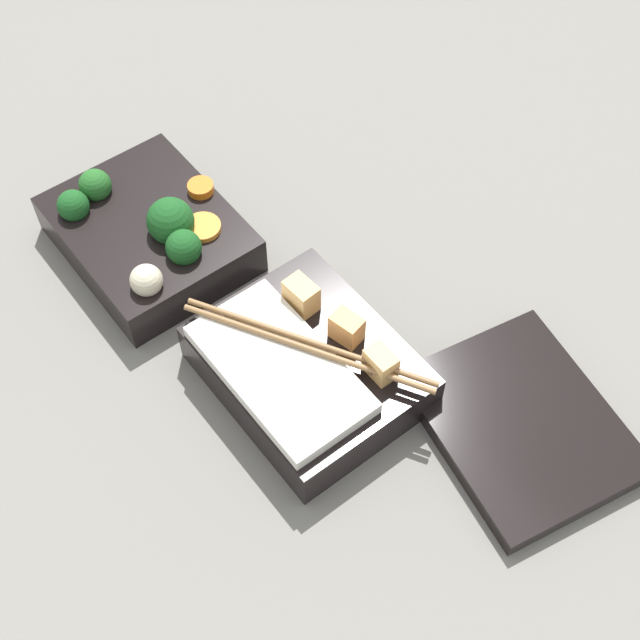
% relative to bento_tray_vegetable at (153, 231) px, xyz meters
% --- Properties ---
extents(ground_plane, '(3.00, 3.00, 0.00)m').
position_rel_bento_tray_vegetable_xyz_m(ground_plane, '(0.12, -0.00, -0.03)').
color(ground_plane, slate).
extents(bento_tray_vegetable, '(0.18, 0.14, 0.08)m').
position_rel_bento_tray_vegetable_xyz_m(bento_tray_vegetable, '(0.00, 0.00, 0.00)').
color(bento_tray_vegetable, black).
rests_on(bento_tray_vegetable, ground_plane).
extents(bento_tray_rice, '(0.20, 0.14, 0.07)m').
position_rel_bento_tray_vegetable_xyz_m(bento_tray_rice, '(0.21, 0.02, -0.00)').
color(bento_tray_rice, black).
rests_on(bento_tray_rice, ground_plane).
extents(bento_lid, '(0.20, 0.17, 0.02)m').
position_rel_bento_tray_vegetable_xyz_m(bento_lid, '(0.35, 0.14, -0.02)').
color(bento_lid, black).
rests_on(bento_lid, ground_plane).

